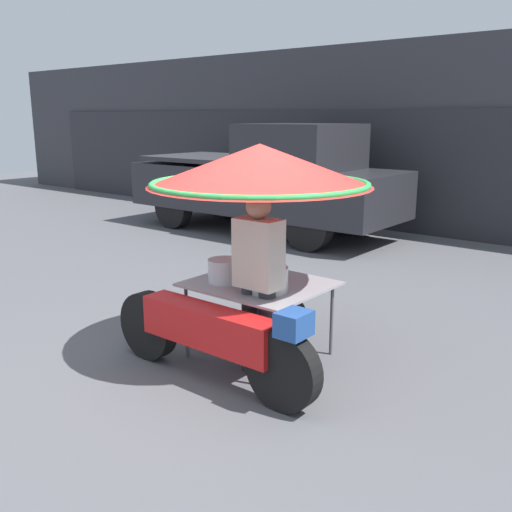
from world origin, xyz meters
The scene contains 5 objects.
ground_plane centered at (0.00, 0.00, 0.00)m, with size 36.00×36.00×0.00m, color #56565B.
shopfront_building centered at (0.00, 7.66, 1.71)m, with size 28.00×2.06×3.44m.
vendor_motorcycle_cart centered at (0.02, 0.44, 1.46)m, with size 2.08×1.89×1.88m.
vendor_person centered at (0.23, 0.23, 0.84)m, with size 0.38×0.22×1.51m.
pickup_truck centered at (-3.37, 5.02, 0.97)m, with size 5.20×1.85×1.98m.
Camera 1 is at (2.99, -3.23, 2.09)m, focal length 40.00 mm.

